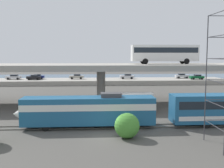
% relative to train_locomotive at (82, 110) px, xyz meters
% --- Properties ---
extents(ground_plane, '(260.00, 260.00, 0.00)m').
position_rel_train_locomotive_xyz_m(ground_plane, '(2.67, -4.00, -2.19)').
color(ground_plane, '#4C4944').
extents(rail_strip_near, '(110.00, 0.12, 0.12)m').
position_rel_train_locomotive_xyz_m(rail_strip_near, '(2.67, -0.73, -2.13)').
color(rail_strip_near, '#59544C').
rests_on(rail_strip_near, ground_plane).
extents(rail_strip_far, '(110.00, 0.12, 0.12)m').
position_rel_train_locomotive_xyz_m(rail_strip_far, '(2.67, 0.73, -2.13)').
color(rail_strip_far, '#59544C').
rests_on(rail_strip_far, ground_plane).
extents(train_locomotive, '(16.81, 3.04, 4.18)m').
position_rel_train_locomotive_xyz_m(train_locomotive, '(0.00, 0.00, 0.00)').
color(train_locomotive, '#1E5984').
rests_on(train_locomotive, ground_plane).
extents(highway_overpass, '(96.00, 12.16, 7.07)m').
position_rel_train_locomotive_xyz_m(highway_overpass, '(2.67, 16.00, 4.27)').
color(highway_overpass, '#9E998E').
rests_on(highway_overpass, ground_plane).
extents(transit_bus_on_overpass, '(12.00, 2.68, 3.40)m').
position_rel_train_locomotive_xyz_m(transit_bus_on_overpass, '(14.24, 17.00, 6.94)').
color(transit_bus_on_overpass, silver).
rests_on(transit_bus_on_overpass, highway_overpass).
extents(service_truck_west, '(6.80, 2.46, 3.04)m').
position_rel_train_locomotive_xyz_m(service_truck_west, '(6.98, 7.69, -0.55)').
color(service_truck_west, maroon).
rests_on(service_truck_west, ground_plane).
extents(pier_parking_lot, '(77.47, 11.88, 1.35)m').
position_rel_train_locomotive_xyz_m(pier_parking_lot, '(2.67, 51.00, -1.51)').
color(pier_parking_lot, '#9E998E').
rests_on(pier_parking_lot, ground_plane).
extents(parked_car_0, '(4.42, 1.84, 1.50)m').
position_rel_train_locomotive_xyz_m(parked_car_0, '(-15.89, 52.60, -0.07)').
color(parked_car_0, navy).
rests_on(parked_car_0, pier_parking_lot).
extents(parked_car_1, '(4.12, 1.98, 1.50)m').
position_rel_train_locomotive_xyz_m(parked_car_1, '(28.98, 52.52, -0.06)').
color(parked_car_1, '#B7B7BC').
rests_on(parked_car_1, pier_parking_lot).
extents(parked_car_2, '(4.31, 1.84, 1.50)m').
position_rel_train_locomotive_xyz_m(parked_car_2, '(-3.84, 51.92, -0.07)').
color(parked_car_2, '#9E998C').
rests_on(parked_car_2, pier_parking_lot).
extents(parked_car_3, '(4.34, 1.90, 1.50)m').
position_rel_train_locomotive_xyz_m(parked_car_3, '(11.59, 51.69, -0.06)').
color(parked_car_3, '#B7B7BC').
rests_on(parked_car_3, pier_parking_lot).
extents(parked_car_5, '(4.02, 1.88, 1.50)m').
position_rel_train_locomotive_xyz_m(parked_car_5, '(-16.29, 50.09, -0.07)').
color(parked_car_5, black).
rests_on(parked_car_5, pier_parking_lot).
extents(parked_car_6, '(4.52, 1.98, 1.50)m').
position_rel_train_locomotive_xyz_m(parked_car_6, '(-22.50, 51.56, -0.06)').
color(parked_car_6, '#B7B7BC').
rests_on(parked_car_6, pier_parking_lot).
extents(parked_car_7, '(4.10, 1.92, 1.50)m').
position_rel_train_locomotive_xyz_m(parked_car_7, '(32.18, 48.27, -0.07)').
color(parked_car_7, '#0C4C26').
rests_on(parked_car_7, pier_parking_lot).
extents(harbor_water, '(140.00, 36.00, 0.01)m').
position_rel_train_locomotive_xyz_m(harbor_water, '(2.67, 74.00, -2.19)').
color(harbor_water, navy).
rests_on(harbor_water, ground_plane).
extents(shrub_right, '(2.66, 2.66, 2.66)m').
position_rel_train_locomotive_xyz_m(shrub_right, '(4.87, -4.62, -0.86)').
color(shrub_right, '#438831').
rests_on(shrub_right, ground_plane).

